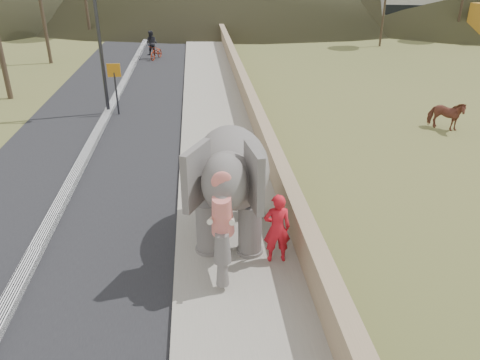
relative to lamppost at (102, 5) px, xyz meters
name	(u,v)px	position (x,y,z in m)	size (l,w,h in m)	color
ground	(235,253)	(4.69, -12.03, -4.87)	(160.00, 160.00, 0.00)	olive
road	(102,128)	(-0.31, -2.03, -4.86)	(7.00, 120.00, 0.03)	black
median	(101,126)	(-0.31, -2.03, -4.76)	(0.35, 120.00, 0.22)	black
walkway	(216,123)	(4.69, -2.03, -4.80)	(3.00, 120.00, 0.15)	#9E9687
parapet	(253,111)	(6.34, -2.03, -4.32)	(0.30, 120.00, 1.10)	tan
lamppost	(102,5)	(0.00, 0.00, 0.00)	(1.76, 0.36, 8.00)	#29282D
signboard	(115,80)	(0.19, -0.22, -3.23)	(0.60, 0.08, 2.40)	#2D2D33
cow	(446,115)	(14.44, -3.62, -4.22)	(0.70, 1.53, 1.30)	brown
distant_car	(364,23)	(20.53, 24.65, -4.15)	(1.70, 4.23, 1.44)	silver
bus_white	(440,15)	(27.36, 23.18, -3.32)	(2.50, 11.00, 3.10)	beige
elephant_and_man	(233,182)	(4.71, -11.22, -3.24)	(2.72, 4.42, 3.00)	slate
motorcyclist	(154,48)	(1.00, 12.63, -4.10)	(1.38, 1.96, 1.99)	maroon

